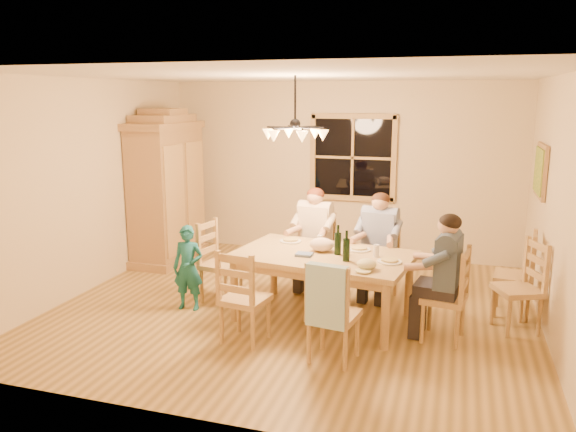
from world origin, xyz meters
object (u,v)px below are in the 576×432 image
(armoire, at_px, (167,192))
(chandelier, at_px, (295,132))
(chair_spare_back, at_px, (512,289))
(chair_end_left, at_px, (221,277))
(chair_near_left, at_px, (245,313))
(adult_slate_man, at_px, (446,262))
(dining_table, at_px, (323,262))
(wine_bottle_a, at_px, (338,240))
(chair_spare_front, at_px, (516,303))
(adult_plaid_man, at_px, (379,233))
(chair_near_right, at_px, (334,330))
(child, at_px, (188,268))
(chair_far_left, at_px, (314,266))
(adult_woman, at_px, (315,226))
(chair_far_right, at_px, (378,275))
(chair_end_right, at_px, (443,312))
(wine_bottle_b, at_px, (346,246))

(armoire, bearing_deg, chandelier, -29.72)
(chandelier, relative_size, chair_spare_back, 0.78)
(chair_end_left, bearing_deg, chandelier, 99.63)
(chair_near_left, height_order, adult_slate_man, adult_slate_man)
(dining_table, height_order, wine_bottle_a, wine_bottle_a)
(chandelier, distance_m, chair_spare_front, 3.03)
(adult_plaid_man, bearing_deg, chair_near_right, 93.37)
(wine_bottle_a, bearing_deg, dining_table, -172.63)
(adult_plaid_man, distance_m, child, 2.34)
(chair_far_left, relative_size, adult_slate_man, 1.13)
(chandelier, bearing_deg, adult_woman, 86.54)
(chair_near_right, xyz_separation_m, adult_plaid_man, (0.16, 1.82, 0.54))
(chandelier, xyz_separation_m, chair_end_left, (-0.93, -0.02, -1.77))
(chair_near_right, height_order, chair_end_left, same)
(chair_spare_front, bearing_deg, chair_near_left, 88.48)
(armoire, height_order, chair_far_right, armoire)
(chandelier, height_order, adult_woman, chandelier)
(dining_table, xyz_separation_m, chair_near_left, (-0.61, -0.83, -0.36))
(dining_table, height_order, child, child)
(chair_end_right, distance_m, child, 2.91)
(adult_slate_man, distance_m, wine_bottle_b, 1.03)
(adult_slate_man, bearing_deg, chair_near_left, 116.57)
(dining_table, distance_m, chair_far_left, 1.09)
(adult_plaid_man, distance_m, chair_spare_back, 1.65)
(dining_table, height_order, chair_near_left, chair_near_left)
(chair_end_left, height_order, child, child)
(wine_bottle_a, bearing_deg, chair_spare_front, 7.90)
(chair_end_right, distance_m, adult_woman, 2.10)
(chandelier, xyz_separation_m, adult_woman, (0.05, 0.76, -1.24))
(chair_far_right, distance_m, chair_near_left, 2.01)
(wine_bottle_a, distance_m, chair_spare_back, 2.13)
(armoire, distance_m, chair_end_left, 2.18)
(chandelier, bearing_deg, chair_spare_back, 12.49)
(armoire, relative_size, chair_near_left, 2.32)
(chair_end_right, bearing_deg, chair_spare_back, -29.37)
(armoire, height_order, adult_woman, armoire)
(chandelier, height_order, armoire, chandelier)
(chair_end_right, height_order, child, child)
(chair_far_right, xyz_separation_m, chair_near_left, (-1.11, -1.68, 0.00))
(chair_end_right, relative_size, adult_plaid_man, 1.13)
(dining_table, xyz_separation_m, chair_spare_back, (2.06, 0.76, -0.36))
(chair_end_right, xyz_separation_m, chair_spare_back, (0.74, 0.95, 0.00))
(adult_plaid_man, relative_size, wine_bottle_b, 2.65)
(dining_table, height_order, chair_far_right, chair_far_right)
(armoire, distance_m, chair_spare_front, 5.10)
(chair_end_left, bearing_deg, chair_far_left, 136.74)
(armoire, xyz_separation_m, adult_slate_man, (4.14, -1.79, -0.22))
(wine_bottle_a, bearing_deg, wine_bottle_b, -58.08)
(chair_end_left, bearing_deg, armoire, -125.01)
(chandelier, bearing_deg, adult_plaid_man, 35.25)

